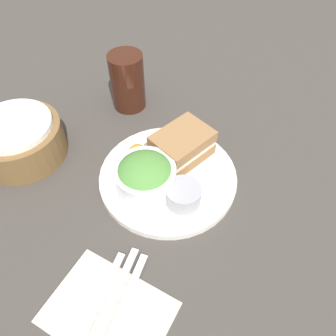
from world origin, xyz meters
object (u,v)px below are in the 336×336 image
salad_bowl (145,176)px  spoon (97,307)px  dressing_cup (183,195)px  fork (119,315)px  sandwich (181,145)px  bread_basket (19,139)px  drink_glass (127,82)px  knife (108,311)px  plate (168,177)px

salad_bowl → spoon: size_ratio=0.63×
dressing_cup → fork: size_ratio=0.32×
sandwich → spoon: (-0.32, -0.03, -0.04)m
sandwich → bread_basket: 0.33m
sandwich → drink_glass: drink_glass is taller
salad_bowl → bread_basket: 0.28m
dressing_cup → spoon: 0.23m
fork → sandwich: bearing=-178.0°
drink_glass → bread_basket: 0.26m
salad_bowl → drink_glass: bearing=40.0°
dressing_cup → knife: 0.22m
sandwich → spoon: size_ratio=0.73×
salad_bowl → knife: 0.23m
drink_glass → knife: (-0.42, -0.24, -0.06)m
fork → drink_glass: bearing=-158.1°
plate → salad_bowl: size_ratio=2.38×
salad_bowl → spoon: (-0.22, -0.05, -0.04)m
fork → spoon: 0.04m
dressing_cup → salad_bowl: bearing=95.3°
plate → knife: 0.27m
knife → spoon: (-0.00, 0.02, 0.00)m
plate → bread_basket: (-0.08, 0.30, 0.03)m
sandwich → fork: bearing=-168.5°
drink_glass → bread_basket: bearing=156.5°
salad_bowl → knife: (-0.21, -0.06, -0.04)m
drink_glass → bread_basket: drink_glass is taller
plate → salad_bowl: salad_bowl is taller
sandwich → dressing_cup: bearing=-150.3°
knife → dressing_cup: bearing=168.0°
bread_basket → spoon: (-0.18, -0.32, -0.03)m
drink_glass → spoon: size_ratio=0.74×
bread_basket → fork: size_ratio=0.89×
bread_basket → spoon: 0.37m
salad_bowl → bread_basket: bearing=97.5°
plate → dressing_cup: (-0.04, -0.05, 0.03)m
sandwich → drink_glass: (0.10, 0.19, 0.02)m
spoon → plate: bearing=176.1°
sandwich → bread_basket: size_ratio=0.74×
dressing_cup → spoon: (-0.22, 0.03, -0.03)m
knife → spoon: bearing=-90.0°
plate → salad_bowl: (-0.05, 0.02, 0.04)m
dressing_cup → drink_glass: 0.32m
sandwich → dressing_cup: size_ratio=2.04×
fork → plate: bearing=-176.1°
dressing_cup → spoon: size_ratio=0.36×
dressing_cup → sandwich: bearing=29.7°
sandwich → fork: 0.33m
drink_glass → knife: drink_glass is taller
plate → drink_glass: bearing=50.8°
salad_bowl → drink_glass: drink_glass is taller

